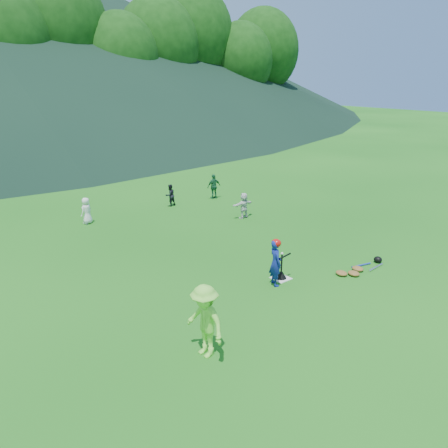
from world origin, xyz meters
The scene contains 13 objects.
ground centered at (0.00, 0.00, 0.00)m, with size 120.00×120.00×0.00m, color #165713.
home_plate centered at (0.00, 0.00, 0.01)m, with size 0.45×0.45×0.02m, color silver.
baseball centered at (0.00, 0.00, 0.74)m, with size 0.08×0.08×0.08m, color white.
batter_child centered at (-0.38, -0.14, 0.63)m, with size 0.46×0.30×1.25m, color navy.
adult_coach centered at (-3.61, -1.48, 0.75)m, with size 0.97×0.56×1.51m, color #83E744.
fielder_a centered at (-2.31, 7.78, 0.49)m, with size 0.48×0.31×0.99m, color white.
fielder_b centered at (1.33, 7.84, 0.46)m, with size 0.45×0.35×0.93m, color black.
fielder_c centered at (3.48, 7.63, 0.55)m, with size 0.65×0.27×1.11m, color #1B5B35.
fielder_d centered at (2.69, 4.68, 0.50)m, with size 0.93×0.30×1.00m, color silver.
batting_tee centered at (0.00, 0.00, 0.13)m, with size 0.30×0.30×0.68m.
batter_gear centered at (-0.36, -0.14, 1.14)m, with size 0.73×0.26×0.62m.
equipment_pile centered at (2.07, -1.00, 0.07)m, with size 1.80×0.56×0.19m.
outfield_fence centered at (0.00, 28.00, 0.70)m, with size 70.07×0.08×1.33m.
Camera 1 is at (-7.87, -7.47, 5.24)m, focal length 35.00 mm.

